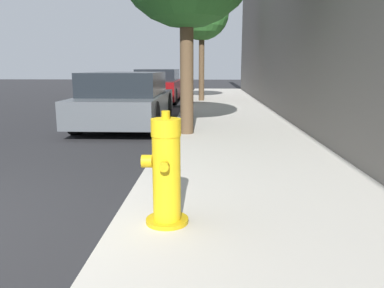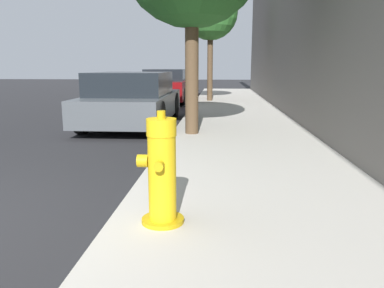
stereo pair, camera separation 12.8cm
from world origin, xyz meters
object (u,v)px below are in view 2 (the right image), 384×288
(parked_car_near, at_px, (133,100))
(street_tree_far, at_px, (211,13))
(parked_car_mid, at_px, (168,86))
(fire_hydrant, at_px, (162,173))

(parked_car_near, height_order, street_tree_far, street_tree_far)
(parked_car_near, bearing_deg, street_tree_far, 73.26)
(parked_car_near, distance_m, street_tree_far, 6.51)
(parked_car_mid, bearing_deg, parked_car_near, -89.51)
(fire_hydrant, height_order, parked_car_near, parked_car_near)
(parked_car_near, bearing_deg, fire_hydrant, -74.83)
(fire_hydrant, distance_m, parked_car_mid, 12.61)
(street_tree_far, bearing_deg, parked_car_near, -106.74)
(fire_hydrant, distance_m, street_tree_far, 12.00)
(street_tree_far, bearing_deg, fire_hydrant, -90.36)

